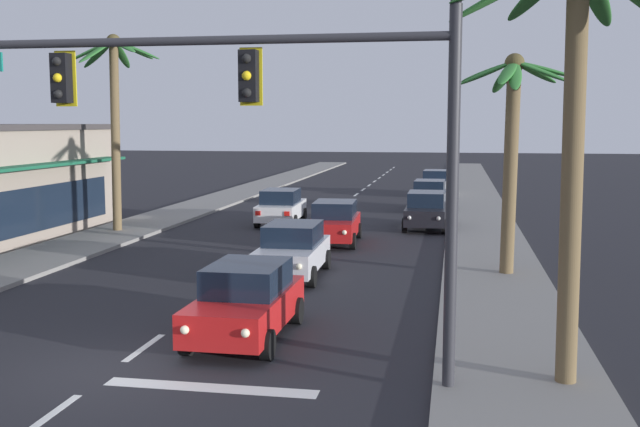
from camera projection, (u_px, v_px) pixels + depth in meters
name	position (u px, v px, depth m)	size (l,w,h in m)	color
ground_plane	(113.00, 370.00, 14.71)	(220.00, 220.00, 0.00)	#232328
sidewalk_right	(483.00, 232.00, 32.88)	(3.20, 110.00, 0.14)	gray
sidewalk_left	(147.00, 223.00, 35.62)	(3.20, 110.00, 0.14)	gray
lane_markings	(318.00, 229.00, 34.20)	(4.28, 87.90, 0.01)	silver
traffic_signal_mast	(253.00, 111.00, 13.51)	(11.00, 0.41, 6.98)	#2D2D33
sedan_lead_at_stop_bar	(246.00, 301.00, 16.84)	(1.97, 4.46, 1.68)	red
sedan_third_in_queue	(293.00, 250.00, 23.57)	(2.01, 4.48, 1.68)	silver
sedan_fifth_in_queue	(334.00, 222.00, 30.19)	(2.11, 4.51, 1.68)	red
sedan_oncoming_far	(281.00, 207.00, 35.71)	(2.09, 4.51, 1.68)	silver
sedan_parked_nearest_kerb	(426.00, 210.00, 34.30)	(1.95, 4.45, 1.68)	black
sedan_parked_mid_kerb	(429.00, 195.00, 41.25)	(2.05, 4.49, 1.68)	#4C515B
sedan_parked_far_kerb	(436.00, 183.00, 49.98)	(2.07, 4.50, 1.68)	silver
palm_left_second	(115.00, 97.00, 32.26)	(3.98, 3.94, 8.57)	brown
palm_right_nearest	(577.00, 65.00, 13.00)	(4.44, 4.46, 7.97)	brown
palm_right_second	(512.00, 124.00, 23.04)	(3.52, 3.39, 6.92)	brown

